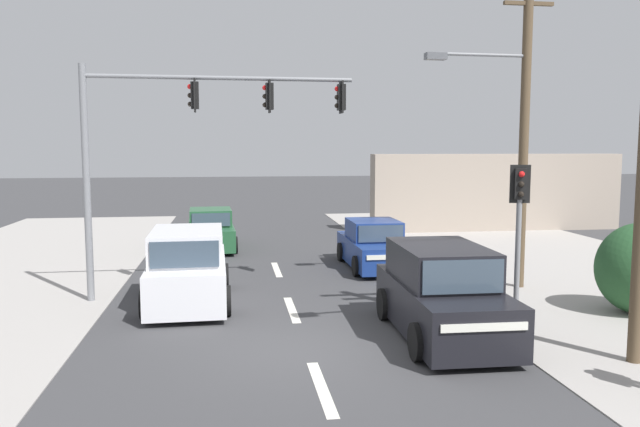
{
  "coord_description": "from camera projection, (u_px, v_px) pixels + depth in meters",
  "views": [
    {
      "loc": [
        -1.44,
        -11.79,
        3.97
      ],
      "look_at": [
        0.84,
        4.0,
        2.24
      ],
      "focal_mm": 35.0,
      "sensor_mm": 36.0,
      "label": 1
    }
  ],
  "objects": [
    {
      "name": "lane_dash_mid",
      "position": [
        292.0,
        309.0,
        15.19
      ],
      "size": [
        0.2,
        2.4,
        0.01
      ],
      "primitive_type": "cube",
      "color": "silver",
      "rests_on": "ground"
    },
    {
      "name": "lane_dash_near",
      "position": [
        322.0,
        388.0,
        10.27
      ],
      "size": [
        0.2,
        2.4,
        0.01
      ],
      "primitive_type": "cube",
      "color": "silver",
      "rests_on": "ground"
    },
    {
      "name": "shopfront_wall_far",
      "position": [
        497.0,
        192.0,
        29.35
      ],
      "size": [
        12.0,
        1.0,
        3.6
      ],
      "primitive_type": "cube",
      "color": "#A39384",
      "rests_on": "ground"
    },
    {
      "name": "traffic_signal_mast",
      "position": [
        182.0,
        131.0,
        15.91
      ],
      "size": [
        6.89,
        0.51,
        6.0
      ],
      "color": "slate",
      "rests_on": "ground"
    },
    {
      "name": "suv_oncoming_mid",
      "position": [
        188.0,
        269.0,
        15.71
      ],
      "size": [
        2.14,
        4.58,
        1.9
      ],
      "color": "silver",
      "rests_on": "ground"
    },
    {
      "name": "ground_plane",
      "position": [
        307.0,
        349.0,
        12.24
      ],
      "size": [
        140.0,
        140.0,
        0.0
      ],
      "primitive_type": "plane",
      "color": "#3A3A3D"
    },
    {
      "name": "suv_receding_far",
      "position": [
        442.0,
        294.0,
        13.02
      ],
      "size": [
        2.13,
        4.57,
        1.9
      ],
      "color": "black",
      "rests_on": "ground"
    },
    {
      "name": "utility_pole_midground_right",
      "position": [
        520.0,
        116.0,
        17.04
      ],
      "size": [
        3.78,
        0.37,
        8.88
      ],
      "color": "brown",
      "rests_on": "ground"
    },
    {
      "name": "pedestal_signal_right_kerb",
      "position": [
        519.0,
        217.0,
        13.74
      ],
      "size": [
        0.44,
        0.31,
        3.56
      ],
      "color": "slate",
      "rests_on": "ground"
    },
    {
      "name": "sedan_kerbside_parked",
      "position": [
        211.0,
        231.0,
        24.12
      ],
      "size": [
        2.04,
        4.31,
        1.56
      ],
      "color": "#235633",
      "rests_on": "ground"
    },
    {
      "name": "sedan_oncoming_near",
      "position": [
        374.0,
        246.0,
        20.39
      ],
      "size": [
        1.91,
        4.25,
        1.56
      ],
      "color": "navy",
      "rests_on": "ground"
    },
    {
      "name": "lane_dash_far",
      "position": [
        277.0,
        269.0,
        20.11
      ],
      "size": [
        0.2,
        2.4,
        0.01
      ],
      "primitive_type": "cube",
      "color": "silver",
      "rests_on": "ground"
    }
  ]
}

